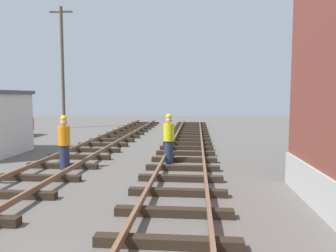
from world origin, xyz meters
The scene contains 3 objects.
utility_pole_far centered at (-8.80, 23.40, 4.89)m, with size 1.80×0.24×9.39m.
track_worker_foreground centered at (0.66, 10.40, 0.93)m, with size 0.40×0.40×1.87m.
track_worker_distant centered at (-2.80, 9.02, 0.93)m, with size 0.40×0.40×1.87m.
Camera 1 is at (1.70, -1.66, 2.52)m, focal length 34.99 mm.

